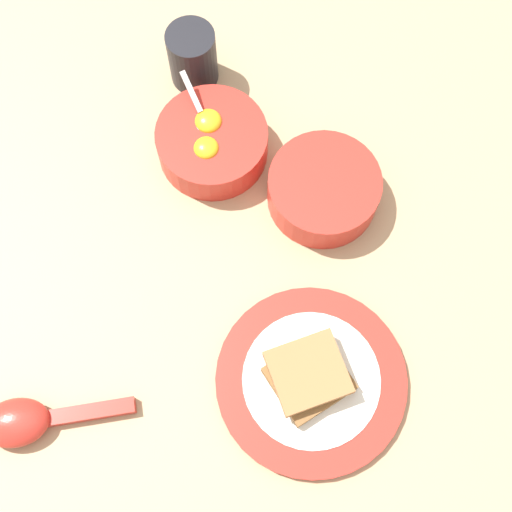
# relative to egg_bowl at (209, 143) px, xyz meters

# --- Properties ---
(ground_plane) EXTENTS (3.00, 3.00, 0.00)m
(ground_plane) POSITION_rel_egg_bowl_xyz_m (0.11, 0.14, -0.03)
(ground_plane) COLOR tan
(egg_bowl) EXTENTS (0.14, 0.15, 0.08)m
(egg_bowl) POSITION_rel_egg_bowl_xyz_m (0.00, 0.00, 0.00)
(egg_bowl) COLOR red
(egg_bowl) RESTS_ON ground_plane
(toast_plate) EXTENTS (0.23, 0.23, 0.01)m
(toast_plate) POSITION_rel_egg_bowl_xyz_m (-0.00, 0.33, -0.02)
(toast_plate) COLOR red
(toast_plate) RESTS_ON ground_plane
(toast_sandwich) EXTENTS (0.10, 0.09, 0.03)m
(toast_sandwich) POSITION_rel_egg_bowl_xyz_m (0.00, 0.32, 0.00)
(toast_sandwich) COLOR brown
(toast_sandwich) RESTS_ON toast_plate
(soup_spoon) EXTENTS (0.18, 0.07, 0.04)m
(soup_spoon) POSITION_rel_egg_bowl_xyz_m (0.32, 0.25, -0.01)
(soup_spoon) COLOR red
(soup_spoon) RESTS_ON ground_plane
(congee_bowl) EXTENTS (0.14, 0.14, 0.05)m
(congee_bowl) POSITION_rel_egg_bowl_xyz_m (-0.11, 0.11, 0.00)
(congee_bowl) COLOR red
(congee_bowl) RESTS_ON ground_plane
(drinking_cup) EXTENTS (0.06, 0.06, 0.09)m
(drinking_cup) POSITION_rel_egg_bowl_xyz_m (-0.02, -0.12, 0.02)
(drinking_cup) COLOR black
(drinking_cup) RESTS_ON ground_plane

